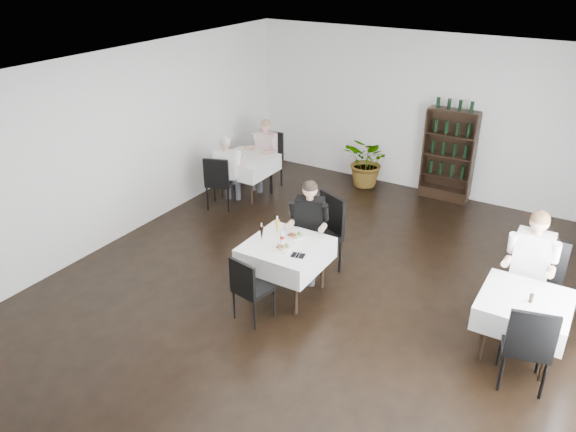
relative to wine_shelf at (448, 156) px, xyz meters
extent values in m
plane|color=black|center=(-0.60, -4.31, -0.85)|extent=(9.00, 9.00, 0.00)
plane|color=white|center=(-0.60, -4.31, 2.15)|extent=(9.00, 9.00, 0.00)
plane|color=white|center=(-0.60, 0.19, 0.65)|extent=(7.00, 0.00, 7.00)
plane|color=white|center=(-4.10, -4.31, 0.65)|extent=(0.00, 9.00, 9.00)
cube|color=black|center=(0.00, 0.01, -0.75)|extent=(0.90, 0.28, 0.20)
cylinder|color=black|center=(-1.27, -4.68, -0.49)|extent=(0.06, 0.06, 0.71)
cylinder|color=black|center=(-1.27, -3.95, -0.49)|extent=(0.06, 0.06, 0.71)
cylinder|color=black|center=(-0.53, -4.68, -0.49)|extent=(0.06, 0.06, 0.71)
cylinder|color=black|center=(-0.53, -3.95, -0.49)|extent=(0.06, 0.06, 0.71)
cube|color=black|center=(-0.90, -4.31, -0.12)|extent=(0.85, 0.85, 0.04)
cube|color=white|center=(-0.90, -4.31, -0.23)|extent=(1.03, 1.03, 0.30)
cylinder|color=black|center=(-3.64, -2.15, -0.49)|extent=(0.06, 0.06, 0.71)
cylinder|color=black|center=(-3.64, -1.47, -0.49)|extent=(0.06, 0.06, 0.71)
cylinder|color=black|center=(-2.96, -2.15, -0.49)|extent=(0.06, 0.06, 0.71)
cylinder|color=black|center=(-2.96, -1.47, -0.49)|extent=(0.06, 0.06, 0.71)
cube|color=black|center=(-3.30, -1.81, -0.12)|extent=(0.80, 0.80, 0.04)
cube|color=white|center=(-3.30, -1.81, -0.23)|extent=(0.98, 0.98, 0.30)
cylinder|color=black|center=(1.76, -4.35, -0.49)|extent=(0.06, 0.06, 0.71)
cylinder|color=black|center=(1.76, -3.67, -0.49)|extent=(0.06, 0.06, 0.71)
cylinder|color=black|center=(2.44, -4.35, -0.49)|extent=(0.06, 0.06, 0.71)
cylinder|color=black|center=(2.44, -3.67, -0.49)|extent=(0.06, 0.06, 0.71)
cube|color=black|center=(2.10, -4.01, -0.12)|extent=(0.80, 0.80, 0.04)
cube|color=white|center=(2.10, -4.01, -0.23)|extent=(0.98, 0.98, 0.30)
imported|color=#24501B|center=(-1.49, -0.21, -0.34)|extent=(1.12, 1.04, 1.02)
cylinder|color=black|center=(-1.11, -3.67, -0.58)|extent=(0.04, 0.04, 0.53)
cylinder|color=black|center=(-0.92, -3.25, -0.58)|extent=(0.04, 0.04, 0.53)
cylinder|color=black|center=(-0.69, -3.86, -0.58)|extent=(0.04, 0.04, 0.53)
cylinder|color=black|center=(-0.50, -3.45, -0.58)|extent=(0.04, 0.04, 0.53)
cube|color=black|center=(-0.81, -3.56, -0.28)|extent=(0.70, 0.70, 0.08)
cube|color=black|center=(-0.71, -3.34, 0.03)|extent=(0.50, 0.27, 0.57)
cylinder|color=black|center=(-0.75, -4.87, -0.64)|extent=(0.03, 0.03, 0.41)
cylinder|color=black|center=(-0.81, -5.23, -0.64)|extent=(0.03, 0.03, 0.41)
cylinder|color=black|center=(-1.10, -4.82, -0.64)|extent=(0.03, 0.03, 0.41)
cylinder|color=black|center=(-1.16, -5.17, -0.64)|extent=(0.03, 0.03, 0.41)
cube|color=black|center=(-0.95, -5.02, -0.41)|extent=(0.48, 0.48, 0.06)
cube|color=black|center=(-0.99, -5.21, -0.16)|extent=(0.42, 0.11, 0.45)
cylinder|color=black|center=(-3.35, -1.57, -0.60)|extent=(0.04, 0.04, 0.50)
cylinder|color=black|center=(-3.40, -1.14, -0.60)|extent=(0.04, 0.04, 0.50)
cylinder|color=black|center=(-2.92, -1.52, -0.60)|extent=(0.04, 0.04, 0.50)
cylinder|color=black|center=(-2.96, -1.09, -0.60)|extent=(0.04, 0.04, 0.50)
cube|color=black|center=(-3.16, -1.33, -0.31)|extent=(0.55, 0.55, 0.08)
cube|color=black|center=(-3.18, -1.10, -0.02)|extent=(0.50, 0.10, 0.54)
cylinder|color=black|center=(-3.27, -2.25, -0.62)|extent=(0.04, 0.04, 0.46)
cylinder|color=black|center=(-3.14, -2.63, -0.62)|extent=(0.04, 0.04, 0.46)
cylinder|color=black|center=(-3.64, -2.38, -0.62)|extent=(0.04, 0.04, 0.46)
cylinder|color=black|center=(-3.51, -2.76, -0.62)|extent=(0.04, 0.04, 0.46)
cube|color=black|center=(-3.39, -2.50, -0.36)|extent=(0.58, 0.58, 0.07)
cube|color=black|center=(-3.32, -2.70, -0.09)|extent=(0.45, 0.20, 0.50)
cylinder|color=black|center=(1.97, -3.64, -0.59)|extent=(0.04, 0.04, 0.52)
cylinder|color=black|center=(1.92, -3.19, -0.59)|extent=(0.04, 0.04, 0.52)
cylinder|color=black|center=(2.43, -3.58, -0.59)|extent=(0.04, 0.04, 0.52)
cylinder|color=black|center=(2.37, -3.13, -0.59)|extent=(0.04, 0.04, 0.52)
cube|color=black|center=(2.17, -3.39, -0.29)|extent=(0.58, 0.58, 0.08)
cube|color=black|center=(2.14, -3.15, 0.02)|extent=(0.53, 0.12, 0.57)
cylinder|color=black|center=(2.38, -4.24, -0.60)|extent=(0.04, 0.04, 0.48)
cylinder|color=black|center=(2.48, -4.65, -0.60)|extent=(0.04, 0.04, 0.48)
cylinder|color=black|center=(1.97, -4.34, -0.60)|extent=(0.04, 0.04, 0.48)
cylinder|color=black|center=(2.07, -4.75, -0.60)|extent=(0.04, 0.04, 0.48)
cube|color=black|center=(2.22, -4.50, -0.33)|extent=(0.58, 0.58, 0.07)
cube|color=black|center=(2.27, -4.71, -0.05)|extent=(0.48, 0.16, 0.53)
cube|color=#3B3C42|center=(-0.94, -3.86, -0.28)|extent=(0.27, 0.45, 0.14)
cylinder|color=#3B3C42|center=(-0.89, -4.03, -0.60)|extent=(0.11, 0.11, 0.49)
cube|color=#3B3C42|center=(-0.75, -3.80, -0.28)|extent=(0.27, 0.45, 0.14)
cylinder|color=#3B3C42|center=(-0.69, -3.97, -0.60)|extent=(0.11, 0.11, 0.49)
cube|color=black|center=(-0.91, -3.65, 0.05)|extent=(0.45, 0.34, 0.55)
cylinder|color=tan|center=(-1.04, -3.98, 0.03)|extent=(0.18, 0.32, 0.16)
cylinder|color=tan|center=(-0.60, -3.83, 0.03)|extent=(0.18, 0.32, 0.16)
sphere|color=tan|center=(-0.90, -3.67, 0.47)|extent=(0.21, 0.21, 0.21)
sphere|color=black|center=(-0.90, -3.67, 0.50)|extent=(0.21, 0.21, 0.21)
cube|color=#3B3C42|center=(-3.33, -1.39, -0.32)|extent=(0.17, 0.41, 0.13)
cylinder|color=#3B3C42|center=(-3.34, -1.56, -0.61)|extent=(0.10, 0.10, 0.46)
cube|color=#3B3C42|center=(-3.14, -1.41, -0.32)|extent=(0.17, 0.41, 0.13)
cylinder|color=#3B3C42|center=(-3.15, -1.58, -0.61)|extent=(0.10, 0.10, 0.46)
cube|color=beige|center=(-3.22, -1.22, 0.00)|extent=(0.40, 0.24, 0.52)
cylinder|color=tan|center=(-3.46, -1.46, -0.02)|extent=(0.10, 0.30, 0.15)
cylinder|color=tan|center=(-3.02, -1.50, -0.02)|extent=(0.10, 0.30, 0.15)
sphere|color=tan|center=(-3.22, -1.24, 0.40)|extent=(0.20, 0.20, 0.20)
sphere|color=olive|center=(-3.22, -1.24, 0.42)|extent=(0.20, 0.20, 0.20)
cube|color=#3B3C42|center=(-3.26, -2.25, -0.32)|extent=(0.26, 0.41, 0.13)
cylinder|color=#3B3C42|center=(-3.32, -2.09, -0.62)|extent=(0.10, 0.10, 0.46)
cube|color=#3B3C42|center=(-3.44, -2.31, -0.32)|extent=(0.26, 0.41, 0.13)
cylinder|color=#3B3C42|center=(-3.49, -2.15, -0.62)|extent=(0.10, 0.10, 0.46)
cube|color=white|center=(-3.29, -2.44, -0.01)|extent=(0.42, 0.32, 0.52)
cylinder|color=tan|center=(-3.17, -2.13, -0.03)|extent=(0.17, 0.30, 0.15)
cylinder|color=tan|center=(-3.58, -2.28, -0.03)|extent=(0.17, 0.30, 0.15)
sphere|color=tan|center=(-3.29, -2.43, 0.38)|extent=(0.20, 0.20, 0.20)
sphere|color=beige|center=(-3.29, -2.43, 0.41)|extent=(0.20, 0.20, 0.20)
cube|color=#3B3C42|center=(1.91, -3.49, -0.24)|extent=(0.16, 0.46, 0.15)
cylinder|color=#3B3C42|center=(1.91, -3.68, -0.58)|extent=(0.12, 0.12, 0.53)
cube|color=#3B3C42|center=(2.12, -3.48, -0.24)|extent=(0.16, 0.46, 0.15)
cylinder|color=#3B3C42|center=(2.13, -3.68, -0.58)|extent=(0.12, 0.12, 0.53)
cube|color=white|center=(2.01, -3.28, 0.12)|extent=(0.44, 0.25, 0.59)
cylinder|color=tan|center=(1.77, -3.58, 0.09)|extent=(0.09, 0.34, 0.17)
cylinder|color=tan|center=(2.26, -3.57, 0.09)|extent=(0.09, 0.34, 0.17)
sphere|color=tan|center=(2.01, -3.30, 0.57)|extent=(0.23, 0.23, 0.23)
sphere|color=brown|center=(2.01, -3.30, 0.60)|extent=(0.23, 0.23, 0.23)
cube|color=white|center=(-0.90, -4.08, -0.07)|extent=(0.30, 0.30, 0.02)
cube|color=#4E2816|center=(-0.93, -4.10, -0.05)|extent=(0.10, 0.09, 0.02)
sphere|color=#3C6E1D|center=(-0.85, -4.04, -0.03)|extent=(0.06, 0.06, 0.06)
cube|color=#936342|center=(-0.88, -4.14, -0.05)|extent=(0.11, 0.10, 0.02)
cube|color=white|center=(-0.88, -4.44, -0.07)|extent=(0.24, 0.24, 0.02)
cube|color=#4E2816|center=(-0.90, -4.46, -0.05)|extent=(0.10, 0.09, 0.02)
sphere|color=#3C6E1D|center=(-0.83, -4.41, -0.04)|extent=(0.05, 0.05, 0.05)
cube|color=#936342|center=(-0.86, -4.50, -0.05)|extent=(0.09, 0.07, 0.02)
cone|color=black|center=(-1.23, -4.40, 0.03)|extent=(0.06, 0.06, 0.21)
cylinder|color=silver|center=(-1.23, -4.40, 0.16)|extent=(0.02, 0.02, 0.05)
cone|color=gold|center=(-1.12, -4.17, 0.04)|extent=(0.07, 0.07, 0.24)
cylinder|color=silver|center=(-1.12, -4.17, 0.19)|extent=(0.02, 0.02, 0.06)
cylinder|color=silver|center=(-0.97, -4.30, 0.01)|extent=(0.05, 0.05, 0.18)
cylinder|color=#A31409|center=(-0.97, -4.30, 0.00)|extent=(0.06, 0.06, 0.05)
cylinder|color=silver|center=(-0.97, -4.30, 0.13)|extent=(0.02, 0.02, 0.05)
cube|color=black|center=(-0.61, -4.50, -0.07)|extent=(0.20, 0.17, 0.01)
cylinder|color=silver|center=(-0.62, -4.50, -0.06)|extent=(0.05, 0.19, 0.01)
cylinder|color=silver|center=(-0.59, -4.50, -0.06)|extent=(0.06, 0.19, 0.01)
cylinder|color=black|center=(2.15, -4.06, -0.02)|extent=(0.04, 0.04, 0.11)
camera|label=1|loc=(2.52, -9.93, 3.55)|focal=35.00mm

